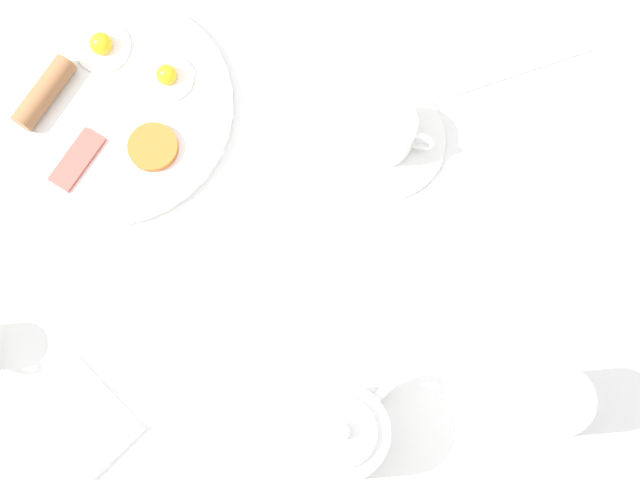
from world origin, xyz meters
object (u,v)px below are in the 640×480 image
breakfast_plate (109,106)px  napkin_folded (80,420)px  teacup_with_saucer_left (384,134)px  water_glass_tall (547,404)px  fork_by_plate (521,68)px  teapot_near (342,433)px

breakfast_plate → napkin_folded: (0.23, -0.32, -0.00)m
teacup_with_saucer_left → water_glass_tall: 0.37m
water_glass_tall → fork_by_plate: 0.43m
breakfast_plate → teapot_near: size_ratio=1.65×
fork_by_plate → napkin_folded: bearing=-103.4°
water_glass_tall → napkin_folded: bearing=-141.3°
breakfast_plate → napkin_folded: breakfast_plate is taller
teacup_with_saucer_left → teapot_near: bearing=-61.6°
teacup_with_saucer_left → fork_by_plate: bearing=65.8°
teapot_near → teacup_with_saucer_left: 0.37m
breakfast_plate → fork_by_plate: 0.53m
teapot_near → fork_by_plate: 0.52m
napkin_folded → fork_by_plate: (0.16, 0.68, -0.00)m
teapot_near → teacup_with_saucer_left: bearing=-142.2°
teapot_near → napkin_folded: 0.31m
teacup_with_saucer_left → breakfast_plate: bearing=-150.4°
teapot_near → napkin_folded: (-0.25, -0.17, -0.04)m
water_glass_tall → fork_by_plate: size_ratio=0.71×
water_glass_tall → fork_by_plate: water_glass_tall is taller
teapot_near → fork_by_plate: teapot_near is taller
breakfast_plate → water_glass_tall: size_ratio=2.67×
napkin_folded → fork_by_plate: 0.70m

